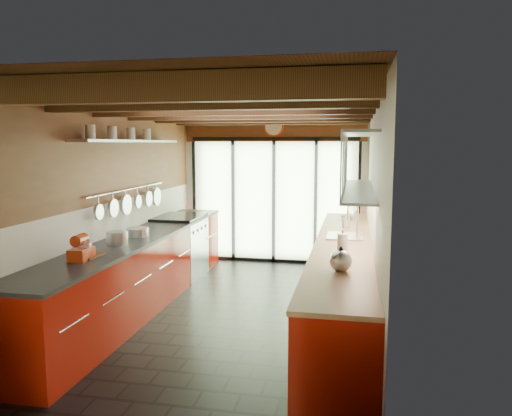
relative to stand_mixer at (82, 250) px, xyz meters
name	(u,v)px	position (x,y,z in m)	size (l,w,h in m)	color
ground	(238,312)	(1.27, 1.38, -1.02)	(5.50, 5.50, 0.00)	black
room_shell	(238,179)	(1.27, 1.38, 0.63)	(5.50, 5.50, 5.50)	silver
ceiling_beams	(244,112)	(1.27, 1.76, 1.44)	(3.14, 5.06, 4.90)	#593316
glass_door	(274,167)	(1.27, 4.07, 0.64)	(2.95, 0.10, 2.90)	#C6EAAD
left_counter	(141,270)	(0.00, 1.38, -0.56)	(0.68, 5.00, 0.92)	#9E1407
range_stove	(180,247)	(0.00, 2.83, -0.55)	(0.66, 0.90, 0.97)	silver
right_counter	(343,281)	(2.54, 1.38, -0.56)	(0.68, 5.00, 0.92)	#9E1407
sink_assembly	(346,233)	(2.56, 1.78, -0.06)	(0.45, 0.52, 0.43)	silver
upper_cabinets_right	(360,162)	(2.70, 1.68, 0.83)	(0.34, 3.00, 3.00)	silver
left_wall_fixtures	(132,164)	(-0.20, 1.63, 0.78)	(0.28, 2.60, 0.96)	silver
stand_mixer	(82,250)	(0.00, 0.00, 0.00)	(0.19, 0.30, 0.26)	red
pot_large	(117,238)	(0.00, 0.76, -0.03)	(0.24, 0.24, 0.15)	silver
pot_small	(137,232)	(0.00, 1.29, -0.05)	(0.28, 0.28, 0.11)	silver
cutting_board	(88,256)	(0.00, 0.12, -0.09)	(0.22, 0.30, 0.03)	brown
kettle	(341,259)	(2.54, 0.07, 0.00)	(0.25, 0.28, 0.24)	silver
paper_towel	(342,246)	(2.54, 0.61, 0.02)	(0.14, 0.14, 0.29)	white
soap_bottle	(346,220)	(2.54, 2.52, -0.01)	(0.08, 0.08, 0.18)	silver
bowl	(347,217)	(2.54, 3.27, -0.08)	(0.21, 0.21, 0.05)	silver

